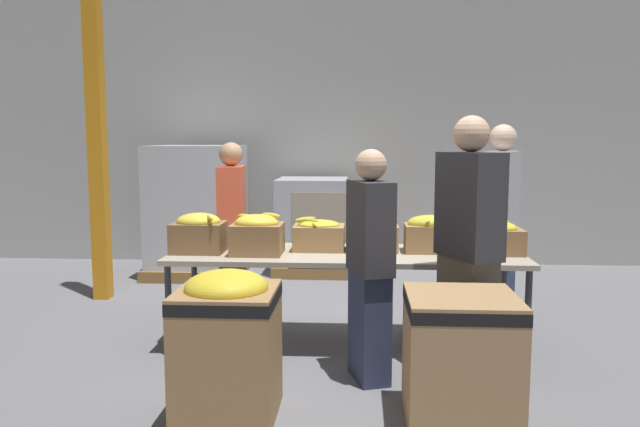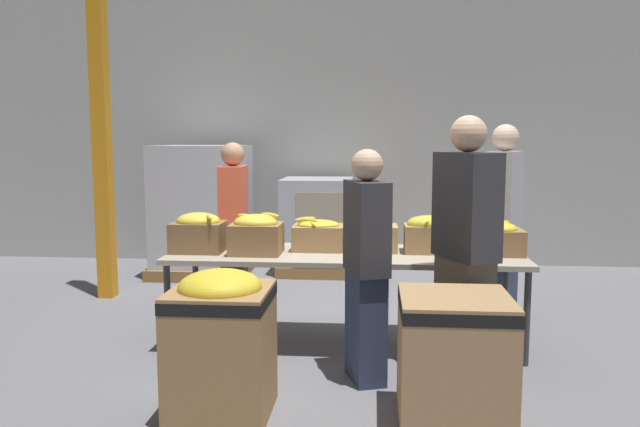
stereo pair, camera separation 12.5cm
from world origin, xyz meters
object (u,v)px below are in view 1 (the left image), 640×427
object	(u,v)px
banana_box_5	(496,237)
pallet_stack_0	(198,211)
volunteer_3	(500,224)
banana_box_0	(199,232)
donation_bin_1	(461,355)
support_pillar	(95,101)
banana_box_3	(372,234)
pallet_stack_2	(313,226)
sorting_table	(346,258)
volunteer_0	(232,231)
volunteer_1	(370,267)
donation_bin_0	(227,340)
banana_box_1	(257,234)
banana_box_2	(319,234)
volunteer_2	(468,251)
banana_box_4	(429,233)
pallet_stack_1	(331,232)

from	to	relation	value
banana_box_5	pallet_stack_0	bearing A→B (deg)	140.64
volunteer_3	banana_box_0	bearing A→B (deg)	-47.36
donation_bin_1	support_pillar	world-z (taller)	support_pillar
banana_box_0	banana_box_3	distance (m)	1.38
donation_bin_1	pallet_stack_2	distance (m)	4.21
banana_box_5	support_pillar	xyz separation A→B (m)	(-3.69, 1.25, 1.13)
sorting_table	banana_box_0	size ratio (longest dim) A/B	6.82
sorting_table	volunteer_0	world-z (taller)	volunteer_0
volunteer_0	volunteer_1	size ratio (longest dim) A/B	1.02
donation_bin_0	pallet_stack_2	bearing A→B (deg)	87.21
banana_box_1	donation_bin_1	bearing A→B (deg)	-42.26
banana_box_0	pallet_stack_2	xyz separation A→B (m)	(0.70, 2.74, -0.33)
sorting_table	banana_box_2	world-z (taller)	banana_box_2
volunteer_3	pallet_stack_0	bearing A→B (deg)	-93.60
banana_box_5	volunteer_2	world-z (taller)	volunteer_2
banana_box_3	volunteer_3	size ratio (longest dim) A/B	0.23
banana_box_4	pallet_stack_2	xyz separation A→B (m)	(-1.13, 2.61, -0.33)
volunteer_1	pallet_stack_0	size ratio (longest dim) A/B	1.01
volunteer_0	volunteer_2	distance (m)	2.37
volunteer_2	donation_bin_1	distance (m)	0.83
pallet_stack_1	pallet_stack_2	bearing A→B (deg)	-177.36
sorting_table	banana_box_2	distance (m)	0.30
banana_box_3	volunteer_1	world-z (taller)	volunteer_1
banana_box_5	volunteer_1	world-z (taller)	volunteer_1
sorting_table	donation_bin_0	bearing A→B (deg)	-116.23
support_pillar	pallet_stack_1	distance (m)	3.08
volunteer_0	donation_bin_0	world-z (taller)	volunteer_0
banana_box_5	banana_box_1	bearing A→B (deg)	-175.85
banana_box_2	banana_box_5	distance (m)	1.39
donation_bin_0	banana_box_2	bearing A→B (deg)	73.16
banana_box_3	pallet_stack_0	bearing A→B (deg)	130.46
volunteer_2	donation_bin_1	bearing A→B (deg)	142.09
banana_box_1	banana_box_2	distance (m)	0.51
pallet_stack_0	pallet_stack_1	distance (m)	1.63
banana_box_1	banana_box_3	world-z (taller)	banana_box_1
banana_box_2	donation_bin_0	world-z (taller)	banana_box_2
banana_box_3	support_pillar	size ratio (longest dim) A/B	0.10
volunteer_2	pallet_stack_0	world-z (taller)	volunteer_2
banana_box_3	pallet_stack_0	distance (m)	3.16
banana_box_4	sorting_table	bearing A→B (deg)	-173.20
banana_box_2	support_pillar	distance (m)	2.82
volunteer_1	banana_box_3	bearing A→B (deg)	-20.23
volunteer_2	donation_bin_1	xyz separation A→B (m)	(-0.14, -0.65, -0.48)
banana_box_5	pallet_stack_0	xyz separation A→B (m)	(-3.01, 2.47, -0.10)
sorting_table	donation_bin_1	bearing A→B (deg)	-63.12
banana_box_0	banana_box_3	bearing A→B (deg)	6.07
donation_bin_0	pallet_stack_2	size ratio (longest dim) A/B	0.76
banana_box_0	donation_bin_1	world-z (taller)	banana_box_0
banana_box_3	banana_box_5	size ratio (longest dim) A/B	1.00
pallet_stack_2	volunteer_3	bearing A→B (deg)	-46.73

